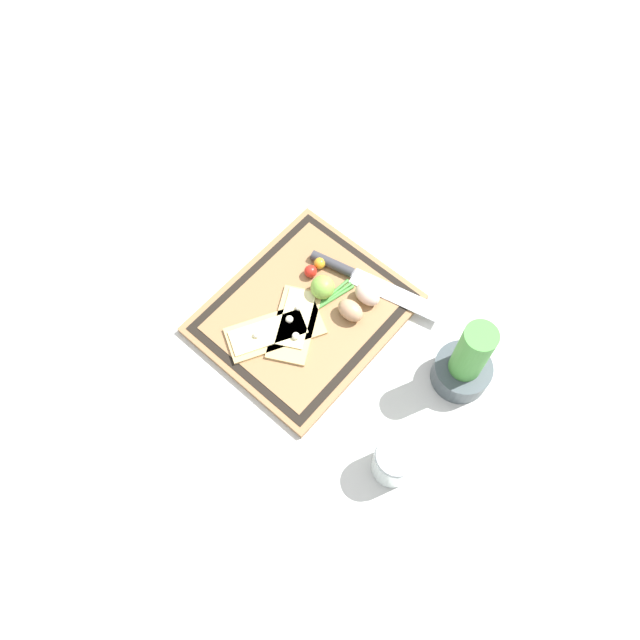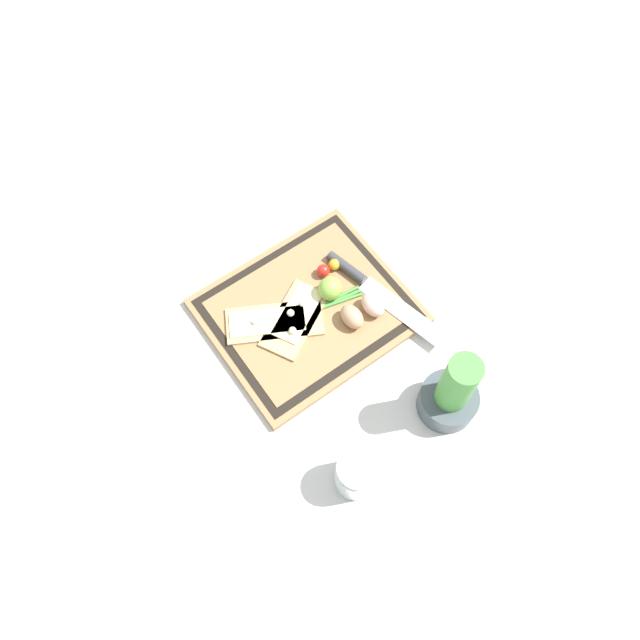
% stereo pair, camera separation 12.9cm
% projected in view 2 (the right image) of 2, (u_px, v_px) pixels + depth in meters
% --- Properties ---
extents(ground_plane, '(6.00, 6.00, 0.00)m').
position_uv_depth(ground_plane, '(308.00, 313.00, 1.34)').
color(ground_plane, silver).
extents(cutting_board, '(0.41, 0.35, 0.02)m').
position_uv_depth(cutting_board, '(308.00, 311.00, 1.33)').
color(cutting_board, '#997047').
rests_on(cutting_board, ground_plane).
extents(pizza_slice_near, '(0.22, 0.17, 0.02)m').
position_uv_depth(pizza_slice_near, '(273.00, 322.00, 1.31)').
color(pizza_slice_near, tan).
rests_on(pizza_slice_near, cutting_board).
extents(pizza_slice_far, '(0.19, 0.16, 0.02)m').
position_uv_depth(pizza_slice_far, '(296.00, 318.00, 1.31)').
color(pizza_slice_far, tan).
rests_on(pizza_slice_far, cutting_board).
extents(knife, '(0.10, 0.31, 0.02)m').
position_uv_depth(knife, '(366.00, 283.00, 1.34)').
color(knife, silver).
rests_on(knife, cutting_board).
extents(egg_brown, '(0.04, 0.06, 0.04)m').
position_uv_depth(egg_brown, '(352.00, 317.00, 1.29)').
color(egg_brown, tan).
rests_on(egg_brown, cutting_board).
extents(egg_pink, '(0.04, 0.06, 0.04)m').
position_uv_depth(egg_pink, '(373.00, 305.00, 1.31)').
color(egg_pink, beige).
rests_on(egg_pink, cutting_board).
extents(lime, '(0.05, 0.05, 0.05)m').
position_uv_depth(lime, '(329.00, 287.00, 1.32)').
color(lime, '#7FB742').
rests_on(lime, cutting_board).
extents(cherry_tomato_red, '(0.03, 0.03, 0.03)m').
position_uv_depth(cherry_tomato_red, '(323.00, 271.00, 1.35)').
color(cherry_tomato_red, red).
rests_on(cherry_tomato_red, cutting_board).
extents(cherry_tomato_yellow, '(0.03, 0.03, 0.03)m').
position_uv_depth(cherry_tomato_yellow, '(334.00, 265.00, 1.36)').
color(cherry_tomato_yellow, gold).
rests_on(cherry_tomato_yellow, cutting_board).
extents(scallion_bunch, '(0.25, 0.07, 0.01)m').
position_uv_depth(scallion_bunch, '(308.00, 313.00, 1.32)').
color(scallion_bunch, '#47933D').
rests_on(scallion_bunch, cutting_board).
extents(herb_pot, '(0.12, 0.12, 0.21)m').
position_uv_depth(herb_pot, '(452.00, 394.00, 1.19)').
color(herb_pot, '#3D474C').
rests_on(herb_pot, ground_plane).
extents(sauce_jar, '(0.08, 0.08, 0.10)m').
position_uv_depth(sauce_jar, '(356.00, 475.00, 1.15)').
color(sauce_jar, silver).
rests_on(sauce_jar, ground_plane).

